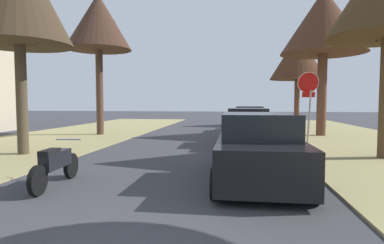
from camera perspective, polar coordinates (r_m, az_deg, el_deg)
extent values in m
cylinder|color=#9EA0A5|center=(12.57, 20.51, 0.33)|extent=(0.07, 0.48, 2.23)
cylinder|color=white|center=(12.83, 20.40, 6.76)|extent=(0.82, 0.23, 0.79)
cylinder|color=red|center=(12.83, 20.39, 6.76)|extent=(0.77, 0.23, 0.75)
cube|color=red|center=(12.73, 20.43, 4.69)|extent=(0.48, 0.10, 0.20)
cylinder|color=brown|center=(11.59, 31.53, 15.87)|extent=(0.87, 0.95, 1.21)
cylinder|color=brown|center=(18.18, 22.53, 4.58)|extent=(0.49, 0.49, 4.34)
cone|color=#472A1C|center=(18.67, 22.83, 16.54)|extent=(4.42, 4.42, 3.39)
cylinder|color=brown|center=(18.88, 22.17, 12.19)|extent=(1.16, 0.33, 0.86)
cylinder|color=brown|center=(18.60, 21.42, 13.08)|extent=(0.80, 1.00, 1.28)
cylinder|color=#553423|center=(25.72, 18.53, 3.42)|extent=(0.40, 0.40, 3.55)
cone|color=#442718|center=(25.96, 18.69, 11.19)|extent=(4.21, 4.21, 3.47)
cylinder|color=#553423|center=(25.84, 17.16, 8.53)|extent=(0.45, 1.44, 1.17)
cylinder|color=#553423|center=(26.20, 17.74, 8.92)|extent=(1.07, 0.90, 1.56)
cylinder|color=#493C2A|center=(12.19, -28.57, 3.54)|extent=(0.36, 0.36, 3.71)
cylinder|color=#493C2A|center=(11.83, -29.16, 15.39)|extent=(1.23, 0.86, 1.27)
cylinder|color=#493C2A|center=(12.19, -30.22, 15.23)|extent=(0.90, 0.29, 1.33)
cylinder|color=#4C3529|center=(18.04, -16.45, 5.19)|extent=(0.39, 0.39, 4.64)
cone|color=#3C271C|center=(18.56, -16.67, 17.11)|extent=(3.53, 3.53, 3.03)
cylinder|color=#4C3529|center=(18.69, -15.00, 14.75)|extent=(1.17, 0.92, 1.68)
cylinder|color=#4C3529|center=(17.81, -16.37, 13.93)|extent=(1.08, 0.77, 0.89)
cylinder|color=#4C3529|center=(18.86, -15.98, 13.59)|extent=(1.25, 0.25, 1.04)
cube|color=black|center=(7.55, 11.89, -5.88)|extent=(1.84, 4.41, 0.85)
cube|color=black|center=(7.25, 12.07, -0.66)|extent=(1.61, 2.03, 0.56)
cylinder|color=black|center=(9.22, 5.76, -5.93)|extent=(0.20, 0.60, 0.60)
cylinder|color=black|center=(9.31, 16.58, -5.97)|extent=(0.20, 0.60, 0.60)
cylinder|color=black|center=(5.99, 4.41, -11.14)|extent=(0.20, 0.60, 0.60)
cylinder|color=black|center=(6.13, 21.18, -11.03)|extent=(0.20, 0.60, 0.60)
cube|color=red|center=(13.71, 9.99, -1.61)|extent=(1.84, 4.41, 0.85)
cube|color=black|center=(13.45, 10.05, 1.30)|extent=(1.61, 2.03, 0.56)
cylinder|color=black|center=(15.38, 6.54, -2.11)|extent=(0.20, 0.60, 0.60)
cylinder|color=black|center=(15.43, 13.02, -2.16)|extent=(0.20, 0.60, 0.60)
cylinder|color=black|center=(12.10, 6.10, -3.65)|extent=(0.20, 0.60, 0.60)
cylinder|color=black|center=(12.17, 14.33, -3.70)|extent=(0.20, 0.60, 0.60)
cube|color=#BCBCC1|center=(20.07, 10.32, 0.02)|extent=(1.84, 4.41, 0.85)
cube|color=black|center=(19.82, 10.37, 2.02)|extent=(1.61, 2.03, 0.56)
cylinder|color=black|center=(21.72, 7.85, -0.45)|extent=(0.20, 0.60, 0.60)
cylinder|color=black|center=(21.78, 12.43, -0.49)|extent=(0.20, 0.60, 0.60)
cylinder|color=black|center=(18.43, 7.80, -1.17)|extent=(0.20, 0.60, 0.60)
cylinder|color=black|center=(18.50, 13.20, -1.22)|extent=(0.20, 0.60, 0.60)
cylinder|color=black|center=(8.15, -21.14, -7.41)|extent=(0.14, 0.61, 0.60)
cylinder|color=black|center=(6.89, -26.27, -9.54)|extent=(0.14, 0.61, 0.60)
cube|color=black|center=(7.46, -23.54, -6.29)|extent=(0.31, 1.03, 0.36)
cube|color=black|center=(7.21, -24.49, -5.04)|extent=(0.26, 0.57, 0.12)
cylinder|color=#9EA0A5|center=(7.97, -21.55, -2.95)|extent=(0.60, 0.08, 0.04)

